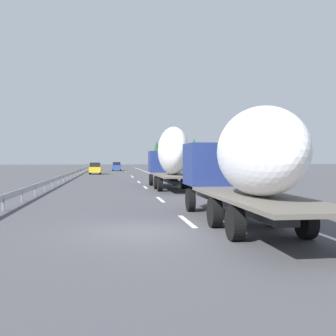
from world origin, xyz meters
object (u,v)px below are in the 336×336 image
(truck_trailing, at_px, (244,161))
(truck_lead, at_px, (171,156))
(car_blue_sedan, at_px, (117,166))
(car_yellow_coupe, at_px, (95,168))
(road_sign, at_px, (170,159))

(truck_trailing, bearing_deg, truck_lead, 0.00)
(car_blue_sedan, relative_size, car_yellow_coupe, 1.09)
(truck_trailing, bearing_deg, road_sign, -4.43)
(truck_lead, relative_size, car_blue_sedan, 2.87)
(truck_trailing, height_order, road_sign, truck_trailing)
(road_sign, bearing_deg, truck_lead, 171.89)
(truck_trailing, height_order, car_blue_sedan, truck_trailing)
(car_yellow_coupe, bearing_deg, truck_lead, -168.13)
(car_yellow_coupe, bearing_deg, truck_trailing, -172.22)
(truck_lead, height_order, car_yellow_coupe, truck_lead)
(car_blue_sedan, bearing_deg, road_sign, -167.97)
(truck_lead, height_order, truck_trailing, truck_lead)
(truck_lead, height_order, road_sign, truck_lead)
(truck_lead, relative_size, road_sign, 3.71)
(truck_lead, distance_m, road_sign, 21.99)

